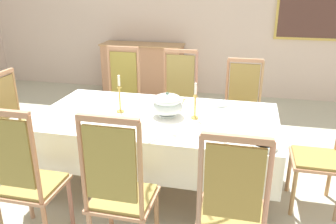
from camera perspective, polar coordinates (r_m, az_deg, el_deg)
The scene contains 22 objects.
ground at distance 3.61m, azimuth -1.44°, elevation -11.59°, with size 8.12×6.21×0.04m, color #B8B8A3.
back_wall at distance 6.16m, azimuth 6.17°, elevation 17.56°, with size 8.12×0.08×3.18m, color beige.
dining_table at distance 3.23m, azimuth -1.86°, elevation -1.76°, with size 2.19×1.17×0.75m.
tablecloth at distance 3.24m, azimuth -1.86°, elevation -2.04°, with size 2.21×1.19×0.37m.
chair_south_a at distance 2.76m, azimuth -22.48°, elevation -9.97°, with size 0.44×0.42×1.14m.
chair_north_a at distance 4.37m, azimuth -7.69°, elevation 2.78°, with size 0.44×0.42×1.17m.
chair_south_b at distance 2.44m, azimuth -8.02°, elevation -12.59°, with size 0.44×0.42×1.16m.
chair_north_b at distance 4.18m, azimuth 1.71°, elevation 2.08°, with size 0.44×0.42×1.16m.
chair_south_c at distance 2.32m, azimuth 10.50°, elevation -15.14°, with size 0.44×0.42×1.12m.
chair_north_c at distance 4.11m, azimuth 12.13°, elevation 0.92°, with size 0.44×0.42×1.09m.
chair_head_west at distance 3.92m, azimuth -23.48°, elevation -1.46°, with size 0.42×0.44×1.07m.
chair_head_east at distance 3.25m, azimuth 24.83°, elevation -5.34°, with size 0.42×0.44×1.19m.
soup_tureen at distance 3.14m, azimuth -0.12°, elevation 1.23°, with size 0.29×0.29×0.23m.
candlestick_west at distance 3.26m, azimuth -7.97°, elevation 2.38°, with size 0.07×0.07×0.36m.
candlestick_east at distance 3.09m, azimuth 4.49°, elevation 1.21°, with size 0.07×0.07×0.33m.
bowl_near_left at distance 3.60m, azimuth 0.93°, elevation 2.23°, with size 0.15×0.15×0.03m.
bowl_near_right at distance 2.86m, azimuth -7.85°, elevation -2.87°, with size 0.18×0.18×0.04m.
bowl_far_left at distance 3.49m, azimuth 8.44°, elevation 1.45°, with size 0.16×0.16×0.04m.
bowl_far_right at distance 2.67m, azimuth 15.43°, elevation -5.29°, with size 0.20×0.20×0.04m.
spoon_primary at distance 3.61m, azimuth 2.66°, elevation 2.02°, with size 0.03×0.18×0.01m.
spoon_secondary at distance 2.93m, azimuth -9.87°, elevation -2.78°, with size 0.03×0.18×0.01m.
sideboard at distance 6.24m, azimuth -4.17°, elevation 7.07°, with size 1.44×0.48×0.90m.
Camera 1 is at (0.79, -2.96, 1.90)m, focal length 36.96 mm.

